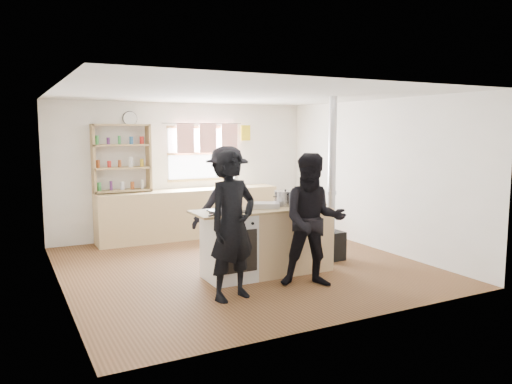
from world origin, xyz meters
TOP-DOWN VIEW (x-y plane):
  - ground at (0.00, 0.00)m, footprint 5.00×5.00m
  - back_counter at (0.00, 2.22)m, footprint 3.40×0.55m
  - shelving_unit at (-1.20, 2.34)m, footprint 1.00×0.28m
  - thermos at (0.94, 2.22)m, footprint 0.10×0.10m
  - cooking_island at (0.14, -0.55)m, footprint 1.97×0.64m
  - skillet_greens at (-0.62, -0.69)m, footprint 0.42×0.42m
  - roast_tray at (0.12, -0.51)m, footprint 0.46×0.41m
  - stockpot_stove at (-0.34, -0.43)m, footprint 0.22×0.22m
  - stockpot_counter at (0.47, -0.47)m, footprint 0.32×0.32m
  - bread_board at (0.87, -0.63)m, footprint 0.29×0.22m
  - flue_heater at (1.39, -0.31)m, footprint 0.35×0.35m
  - person_near_left at (-0.72, -1.26)m, footprint 0.73×0.57m
  - person_near_right at (0.40, -1.29)m, footprint 1.03×0.95m
  - person_far at (-0.08, 0.34)m, footprint 1.20×0.77m

SIDE VIEW (x-z plane):
  - ground at x=0.00m, z-range -0.01..0.00m
  - back_counter at x=0.00m, z-range 0.00..0.90m
  - cooking_island at x=0.14m, z-range 0.00..0.93m
  - flue_heater at x=1.39m, z-range -0.59..1.91m
  - person_near_right at x=0.40m, z-range 0.00..1.71m
  - person_far at x=-0.08m, z-range 0.00..1.76m
  - person_near_left at x=-0.72m, z-range 0.00..1.77m
  - skillet_greens at x=-0.62m, z-range 0.93..0.98m
  - roast_tray at x=0.12m, z-range 0.93..1.01m
  - bread_board at x=0.87m, z-range 0.92..1.04m
  - stockpot_stove at x=-0.34m, z-range 0.92..1.10m
  - stockpot_counter at x=0.47m, z-range 0.92..1.15m
  - thermos at x=0.94m, z-range 0.90..1.19m
  - shelving_unit at x=-1.20m, z-range 0.91..2.11m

